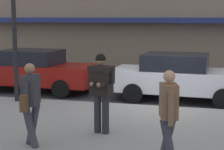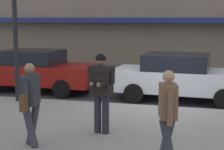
% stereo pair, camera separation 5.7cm
% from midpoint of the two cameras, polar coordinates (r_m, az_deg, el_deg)
% --- Properties ---
extents(ground_plane, '(80.00, 80.00, 0.00)m').
position_cam_midpoint_polar(ground_plane, '(11.42, 7.31, -5.12)').
color(ground_plane, '#333338').
extents(sidewalk, '(32.00, 5.30, 0.14)m').
position_cam_midpoint_polar(sidewalk, '(8.59, 11.73, -9.44)').
color(sidewalk, gray).
rests_on(sidewalk, ground).
extents(curb_paint_line, '(28.00, 0.12, 0.01)m').
position_cam_midpoint_polar(curb_paint_line, '(11.40, 12.36, -5.26)').
color(curb_paint_line, silver).
rests_on(curb_paint_line, ground).
extents(parked_sedan_near, '(4.58, 2.10, 1.54)m').
position_cam_midpoint_polar(parked_sedan_near, '(14.15, -11.76, 0.72)').
color(parked_sedan_near, maroon).
rests_on(parked_sedan_near, ground).
extents(parked_sedan_mid, '(4.60, 2.12, 1.54)m').
position_cam_midpoint_polar(parked_sedan_mid, '(12.53, 10.10, -0.26)').
color(parked_sedan_mid, silver).
rests_on(parked_sedan_mid, ground).
extents(man_texting_on_phone, '(0.64, 0.63, 1.81)m').
position_cam_midpoint_polar(man_texting_on_phone, '(8.30, -1.86, -1.49)').
color(man_texting_on_phone, '#23232B').
rests_on(man_texting_on_phone, sidewalk).
extents(pedestrian_with_bag, '(0.36, 0.72, 1.70)m').
position_cam_midpoint_polar(pedestrian_with_bag, '(7.66, -12.55, -3.67)').
color(pedestrian_with_bag, '#33333D').
rests_on(pedestrian_with_bag, sidewalk).
extents(pedestrian_dark_coat, '(0.40, 0.58, 1.70)m').
position_cam_midpoint_polar(pedestrian_dark_coat, '(6.59, 8.35, -5.57)').
color(pedestrian_dark_coat, '#33333D').
rests_on(pedestrian_dark_coat, sidewalk).
extents(street_lamp_post, '(0.36, 0.36, 4.88)m').
position_cam_midpoint_polar(street_lamp_post, '(11.84, -14.96, 10.48)').
color(street_lamp_post, black).
rests_on(street_lamp_post, sidewalk).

